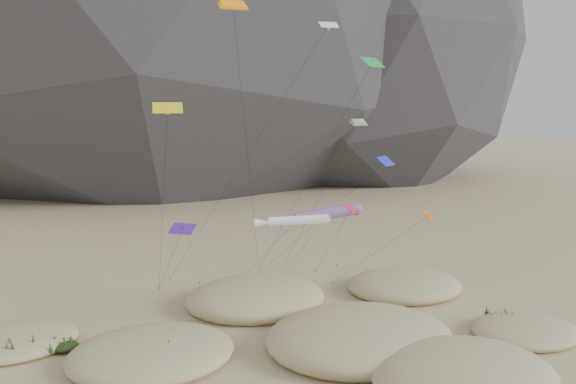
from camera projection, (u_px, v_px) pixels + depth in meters
The scene contains 9 objects.
ground at pixel (330, 370), 43.05m from camera, with size 500.00×500.00×0.00m, color #CCB789.
dunes at pixel (296, 349), 45.01m from camera, with size 52.35×35.20×3.75m.
dune_grass at pixel (295, 344), 45.62m from camera, with size 43.13×28.72×1.58m.
kite_stakes at pixel (254, 277), 65.62m from camera, with size 22.25×7.75×0.30m.
rainbow_tube_kite at pixel (323, 214), 50.30m from camera, with size 8.04×17.34×11.30m.
white_tube_kite at pixel (294, 221), 47.93m from camera, with size 6.11×17.31×10.98m.
orange_parafoil at pixel (233, 10), 50.37m from camera, with size 7.92×15.47×29.43m.
multi_parafoil at pixel (357, 125), 58.09m from camera, with size 5.67×11.81×18.70m.
delta_kites at pixel (303, 136), 51.48m from camera, with size 24.97×22.63×28.49m.
Camera 1 is at (-16.48, -37.07, 20.12)m, focal length 35.00 mm.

